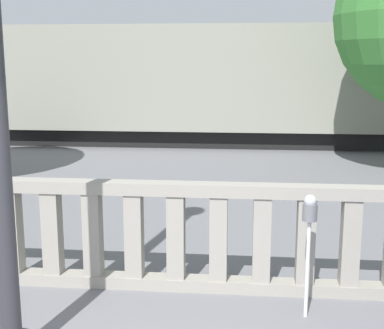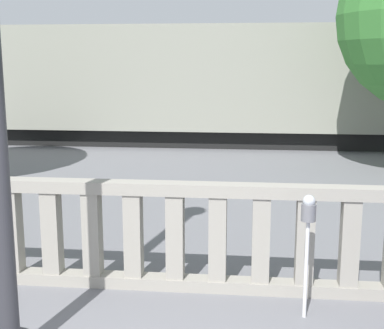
{
  "view_description": "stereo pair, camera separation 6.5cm",
  "coord_description": "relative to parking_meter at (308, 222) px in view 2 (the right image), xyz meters",
  "views": [
    {
      "loc": [
        0.52,
        -2.88,
        2.64
      ],
      "look_at": [
        -0.16,
        3.99,
        1.3
      ],
      "focal_mm": 50.0,
      "sensor_mm": 36.0,
      "label": 1
    },
    {
      "loc": [
        0.59,
        -2.88,
        2.64
      ],
      "look_at": [
        -0.16,
        3.99,
        1.3
      ],
      "focal_mm": 50.0,
      "sensor_mm": 36.0,
      "label": 2
    }
  ],
  "objects": [
    {
      "name": "train_near",
      "position": [
        -1.62,
        12.04,
        0.9
      ],
      "size": [
        27.7,
        3.18,
        4.3
      ],
      "color": "black",
      "rests_on": "ground"
    },
    {
      "name": "balustrade",
      "position": [
        -1.2,
        0.57,
        -0.4
      ],
      "size": [
        13.32,
        0.24,
        1.28
      ],
      "color": "gray",
      "rests_on": "ground"
    },
    {
      "name": "parking_meter",
      "position": [
        0.0,
        0.0,
        0.0
      ],
      "size": [
        0.15,
        0.15,
        1.32
      ],
      "color": "silver",
      "rests_on": "ground"
    }
  ]
}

